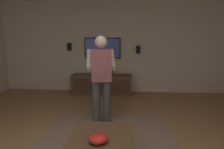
# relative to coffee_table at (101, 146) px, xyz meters

# --- Properties ---
(wall_back_tv) EXTENTS (0.10, 6.87, 2.63)m
(wall_back_tv) POSITION_rel_coffee_table_xyz_m (3.66, 0.06, 1.02)
(wall_back_tv) COLOR #C6B299
(wall_back_tv) RESTS_ON ground
(coffee_table) EXTENTS (1.00, 0.80, 0.40)m
(coffee_table) POSITION_rel_coffee_table_xyz_m (0.00, 0.00, 0.00)
(coffee_table) COLOR #513823
(coffee_table) RESTS_ON ground
(media_console) EXTENTS (0.45, 1.70, 0.55)m
(media_console) POSITION_rel_coffee_table_xyz_m (3.33, 0.43, -0.02)
(media_console) COLOR #513823
(media_console) RESTS_ON ground
(tv) EXTENTS (0.05, 1.04, 0.59)m
(tv) POSITION_rel_coffee_table_xyz_m (3.57, 0.43, 0.99)
(tv) COLOR black
(person_standing) EXTENTS (0.60, 0.61, 1.64)m
(person_standing) POSITION_rel_coffee_table_xyz_m (1.35, 0.17, 0.64)
(person_standing) COLOR #3F3F3F
(person_standing) RESTS_ON ground
(bowl) EXTENTS (0.23, 0.23, 0.10)m
(bowl) POSITION_rel_coffee_table_xyz_m (-0.10, 0.02, 0.16)
(bowl) COLOR red
(bowl) RESTS_ON coffee_table
(remote_white) EXTENTS (0.15, 0.11, 0.02)m
(remote_white) POSITION_rel_coffee_table_xyz_m (-0.07, 0.07, 0.12)
(remote_white) COLOR white
(remote_white) RESTS_ON coffee_table
(remote_black) EXTENTS (0.15, 0.10, 0.02)m
(remote_black) POSITION_rel_coffee_table_xyz_m (-0.07, 0.05, 0.12)
(remote_black) COLOR black
(remote_black) RESTS_ON coffee_table
(vase_round) EXTENTS (0.22, 0.22, 0.22)m
(vase_round) POSITION_rel_coffee_table_xyz_m (3.33, 0.22, 0.36)
(vase_round) COLOR teal
(vase_round) RESTS_ON media_console
(wall_speaker_left) EXTENTS (0.06, 0.12, 0.22)m
(wall_speaker_left) POSITION_rel_coffee_table_xyz_m (3.58, -0.59, 0.95)
(wall_speaker_left) COLOR black
(wall_speaker_right) EXTENTS (0.06, 0.12, 0.22)m
(wall_speaker_right) POSITION_rel_coffee_table_xyz_m (3.58, 1.41, 1.02)
(wall_speaker_right) COLOR black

